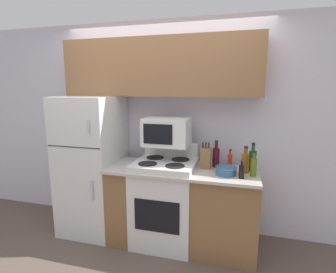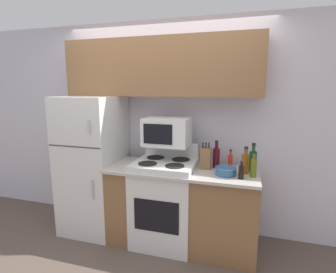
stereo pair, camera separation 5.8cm
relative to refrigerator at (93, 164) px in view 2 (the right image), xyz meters
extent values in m
plane|color=brown|center=(0.81, -0.36, -0.83)|extent=(12.00, 12.00, 0.00)
cube|color=silver|center=(0.81, 0.39, 0.45)|extent=(8.00, 0.05, 2.55)
cube|color=brown|center=(1.14, -0.06, -0.40)|extent=(1.61, 0.59, 0.87)
cube|color=#BCB7AD|center=(1.14, -0.08, 0.05)|extent=(1.61, 0.63, 0.03)
cube|color=silver|center=(0.00, 0.00, 0.00)|extent=(0.67, 0.71, 1.66)
cube|color=#383838|center=(0.00, -0.35, 0.30)|extent=(0.65, 0.01, 0.01)
cylinder|color=#B7B7BC|center=(0.21, -0.37, 0.53)|extent=(0.02, 0.02, 0.14)
cylinder|color=#B7B7BC|center=(0.21, -0.37, -0.17)|extent=(0.02, 0.02, 0.22)
cube|color=brown|center=(0.81, 0.20, 1.15)|extent=(2.28, 0.32, 0.65)
cube|color=silver|center=(0.95, -0.07, -0.35)|extent=(0.67, 0.59, 0.96)
cube|color=black|center=(0.95, -0.37, -0.37)|extent=(0.48, 0.01, 0.35)
cube|color=#2D2D2D|center=(0.95, -0.07, 0.12)|extent=(0.64, 0.57, 0.01)
cube|color=silver|center=(0.95, 0.21, 0.21)|extent=(0.64, 0.06, 0.16)
cylinder|color=black|center=(0.80, -0.20, 0.13)|extent=(0.20, 0.20, 0.01)
cylinder|color=black|center=(1.10, -0.20, 0.13)|extent=(0.20, 0.20, 0.01)
cylinder|color=black|center=(0.80, 0.06, 0.13)|extent=(0.20, 0.20, 0.01)
cylinder|color=black|center=(1.10, 0.06, 0.13)|extent=(0.20, 0.20, 0.01)
cube|color=silver|center=(0.94, 0.03, 0.45)|extent=(0.50, 0.36, 0.31)
cube|color=black|center=(0.89, -0.15, 0.45)|extent=(0.32, 0.01, 0.21)
cube|color=brown|center=(1.39, 0.00, 0.18)|extent=(0.11, 0.09, 0.23)
cylinder|color=black|center=(1.35, 0.00, 0.33)|extent=(0.01, 0.01, 0.06)
cylinder|color=black|center=(1.39, 0.00, 0.33)|extent=(0.01, 0.01, 0.06)
cylinder|color=black|center=(1.42, 0.00, 0.33)|extent=(0.01, 0.01, 0.06)
cylinder|color=#335B84|center=(1.61, -0.14, 0.10)|extent=(0.20, 0.20, 0.07)
torus|color=#335B84|center=(1.61, -0.14, 0.14)|extent=(0.22, 0.22, 0.01)
cylinder|color=#194C23|center=(1.87, 0.06, 0.17)|extent=(0.08, 0.08, 0.21)
cylinder|color=#194C23|center=(1.87, 0.06, 0.31)|extent=(0.03, 0.03, 0.07)
cylinder|color=black|center=(1.87, 0.06, 0.35)|extent=(0.04, 0.04, 0.02)
cylinder|color=black|center=(1.76, -0.22, 0.13)|extent=(0.05, 0.05, 0.13)
cylinder|color=black|center=(1.76, -0.22, 0.21)|extent=(0.02, 0.02, 0.04)
cylinder|color=black|center=(1.76, -0.22, 0.24)|extent=(0.03, 0.03, 0.01)
cylinder|color=#470F19|center=(1.49, 0.09, 0.17)|extent=(0.08, 0.08, 0.21)
cylinder|color=#470F19|center=(1.49, 0.09, 0.31)|extent=(0.03, 0.03, 0.07)
cylinder|color=black|center=(1.49, 0.09, 0.35)|extent=(0.04, 0.04, 0.02)
cylinder|color=brown|center=(1.80, -0.04, 0.16)|extent=(0.08, 0.08, 0.20)
cylinder|color=brown|center=(1.80, -0.04, 0.29)|extent=(0.04, 0.04, 0.06)
cylinder|color=black|center=(1.80, -0.04, 0.34)|extent=(0.04, 0.04, 0.02)
cylinder|color=#5B6619|center=(1.87, -0.13, 0.16)|extent=(0.06, 0.06, 0.18)
cylinder|color=#5B6619|center=(1.87, -0.13, 0.28)|extent=(0.03, 0.03, 0.06)
cylinder|color=black|center=(1.87, -0.13, 0.32)|extent=(0.03, 0.03, 0.02)
cylinder|color=red|center=(1.64, 0.13, 0.14)|extent=(0.05, 0.05, 0.14)
cylinder|color=red|center=(1.64, 0.13, 0.23)|extent=(0.02, 0.02, 0.04)
cylinder|color=black|center=(1.64, 0.13, 0.26)|extent=(0.02, 0.03, 0.02)
camera|label=1|loc=(1.72, -2.74, 0.93)|focal=28.00mm
camera|label=2|loc=(1.77, -2.72, 0.93)|focal=28.00mm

